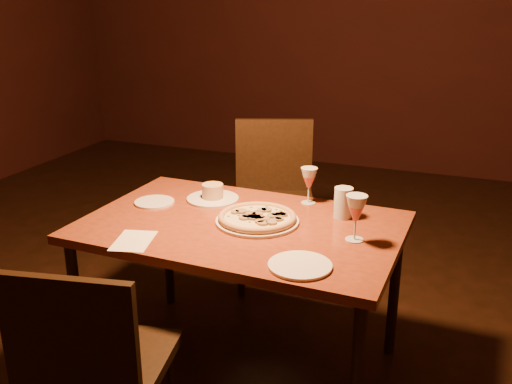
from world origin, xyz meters
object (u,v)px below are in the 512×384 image
(chair_far, at_px, (274,193))
(pizza_plate, at_px, (257,218))
(dining_table, at_px, (241,237))
(chair_near, at_px, (94,365))

(chair_far, height_order, pizza_plate, chair_far)
(dining_table, bearing_deg, chair_near, -101.07)
(chair_far, bearing_deg, pizza_plate, -95.41)
(dining_table, distance_m, pizza_plate, 0.10)
(pizza_plate, bearing_deg, chair_near, -106.37)
(chair_near, bearing_deg, chair_far, 78.68)
(dining_table, height_order, chair_near, chair_near)
(dining_table, xyz_separation_m, chair_near, (-0.18, -0.78, -0.15))
(chair_near, bearing_deg, pizza_plate, 62.79)
(chair_near, xyz_separation_m, pizza_plate, (0.24, 0.81, 0.23))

